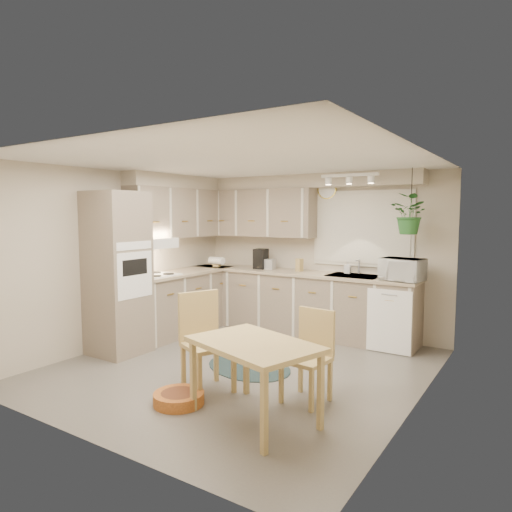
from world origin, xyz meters
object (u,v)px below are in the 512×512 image
at_px(braided_rug, 249,367).
at_px(pet_bed, 179,398).
at_px(chair_back, 306,357).
at_px(chair_left, 208,343).
at_px(microwave, 402,267).
at_px(dining_table, 254,381).

height_order(braided_rug, pet_bed, pet_bed).
bearing_deg(chair_back, chair_left, 22.62).
xyz_separation_m(chair_back, microwave, (0.31, 2.16, 0.68)).
height_order(dining_table, pet_bed, dining_table).
bearing_deg(dining_table, braided_rug, 125.53).
height_order(braided_rug, microwave, microwave).
bearing_deg(braided_rug, microwave, 50.84).
distance_m(dining_table, pet_bed, 0.85).
distance_m(chair_left, chair_back, 1.02).
distance_m(pet_bed, microwave, 3.33).
height_order(chair_back, microwave, microwave).
xyz_separation_m(chair_left, chair_back, (0.97, 0.29, -0.06)).
distance_m(dining_table, microwave, 2.91).
height_order(chair_left, braided_rug, chair_left).
height_order(chair_left, pet_bed, chair_left).
distance_m(dining_table, chair_back, 0.64).
bearing_deg(dining_table, microwave, 79.28).
bearing_deg(chair_left, microwave, 176.84).
bearing_deg(chair_back, microwave, -92.24).
xyz_separation_m(dining_table, chair_back, (0.21, 0.60, 0.09)).
bearing_deg(braided_rug, chair_left, -87.04).
height_order(chair_back, braided_rug, chair_back).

